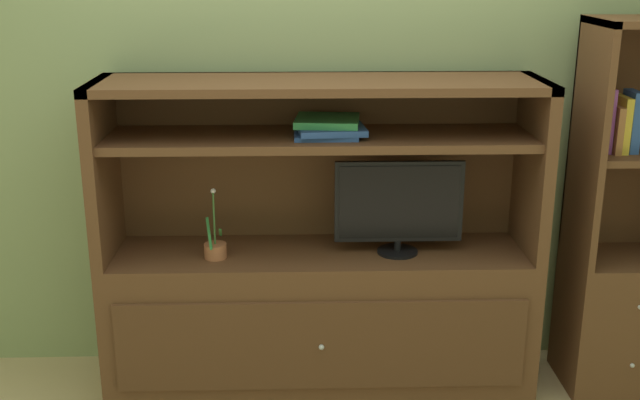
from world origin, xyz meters
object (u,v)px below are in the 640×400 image
media_console (320,291)px  potted_plant (215,249)px  magazine_stack (328,126)px  tv_monitor (399,205)px  bookshelf_tall (623,271)px  upright_book_row (618,123)px

media_console → potted_plant: media_console is taller
media_console → magazine_stack: size_ratio=5.78×
media_console → tv_monitor: 0.53m
tv_monitor → potted_plant: size_ratio=1.79×
potted_plant → magazine_stack: 0.71m
bookshelf_tall → upright_book_row: 0.68m
magazine_stack → upright_book_row: (1.22, -0.00, 0.01)m
potted_plant → magazine_stack: (0.48, 0.07, 0.51)m
potted_plant → magazine_stack: size_ratio=0.95×
upright_book_row → bookshelf_tall: bearing=5.1°
potted_plant → upright_book_row: upright_book_row is taller
media_console → bookshelf_tall: bearing=0.2°
potted_plant → magazine_stack: magazine_stack is taller
tv_monitor → potted_plant: bearing=-177.5°
media_console → tv_monitor: (0.34, -0.04, 0.41)m
tv_monitor → bookshelf_tall: bearing=2.3°
potted_plant → tv_monitor: bearing=2.5°
tv_monitor → magazine_stack: bearing=173.7°
upright_book_row → tv_monitor: bearing=-178.1°
potted_plant → bookshelf_tall: size_ratio=0.19×
media_console → tv_monitor: media_console is taller
media_console → magazine_stack: 0.75m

